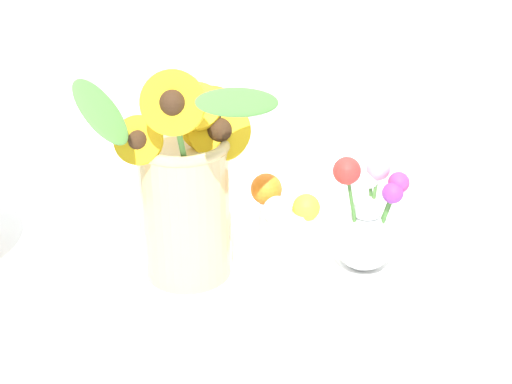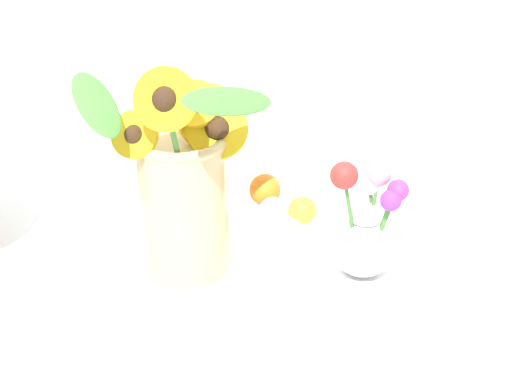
# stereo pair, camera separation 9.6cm
# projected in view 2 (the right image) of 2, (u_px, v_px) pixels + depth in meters

# --- Properties ---
(ground_plane) EXTENTS (6.00, 6.00, 0.00)m
(ground_plane) POSITION_uv_depth(u_px,v_px,m) (223.00, 306.00, 0.94)
(ground_plane) COLOR silver
(serving_tray) EXTENTS (0.51, 0.51, 0.02)m
(serving_tray) POSITION_uv_depth(u_px,v_px,m) (256.00, 262.00, 1.02)
(serving_tray) COLOR white
(serving_tray) RESTS_ON ground_plane
(mason_jar_sunflowers) EXTENTS (0.27, 0.19, 0.31)m
(mason_jar_sunflowers) POSITION_uv_depth(u_px,v_px,m) (184.00, 188.00, 0.93)
(mason_jar_sunflowers) COLOR #D1B77A
(mason_jar_sunflowers) RESTS_ON serving_tray
(vase_small_center) EXTENTS (0.09, 0.08, 0.14)m
(vase_small_center) POSITION_uv_depth(u_px,v_px,m) (282.00, 230.00, 0.95)
(vase_small_center) COLOR white
(vase_small_center) RESTS_ON serving_tray
(vase_bulb_right) EXTENTS (0.10, 0.08, 0.17)m
(vase_bulb_right) POSITION_uv_depth(u_px,v_px,m) (365.00, 234.00, 0.95)
(vase_bulb_right) COLOR white
(vase_bulb_right) RESTS_ON serving_tray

